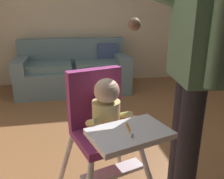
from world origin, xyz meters
The scene contains 5 objects.
ground centered at (0.00, 0.00, -0.05)m, with size 6.36×6.53×0.10m, color brown.
wall_far centered at (0.00, 2.49, 1.34)m, with size 5.56×0.06×2.69m, color beige.
couch centered at (-0.37, 1.97, 0.33)m, with size 1.85×0.86×0.86m.
high_chair centered at (-0.26, -0.69, 0.67)m, with size 0.74×0.83×0.98m.
adult_standing centered at (0.25, -0.76, 0.98)m, with size 0.51×0.54×1.73m.
Camera 1 is at (-0.47, -1.99, 1.32)m, focal length 37.67 mm.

